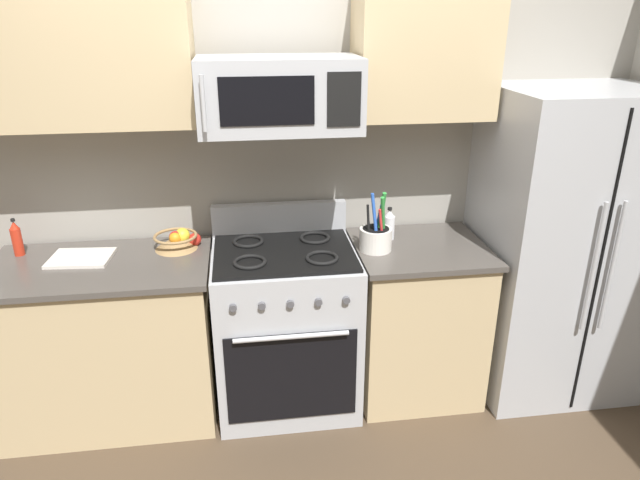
# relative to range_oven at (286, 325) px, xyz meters

# --- Properties ---
(wall_back) EXTENTS (8.00, 0.10, 2.60)m
(wall_back) POSITION_rel_range_oven_xyz_m (0.00, 0.40, 0.83)
(wall_back) COLOR #9E998E
(wall_back) RESTS_ON ground
(counter_left) EXTENTS (1.11, 0.65, 0.91)m
(counter_left) POSITION_rel_range_oven_xyz_m (-0.95, -0.00, -0.02)
(counter_left) COLOR tan
(counter_left) RESTS_ON ground
(range_oven) EXTENTS (0.76, 0.70, 1.09)m
(range_oven) POSITION_rel_range_oven_xyz_m (0.00, 0.00, 0.00)
(range_oven) COLOR #B2B5BA
(range_oven) RESTS_ON ground
(counter_right) EXTENTS (0.71, 0.65, 0.91)m
(counter_right) POSITION_rel_range_oven_xyz_m (0.75, -0.00, -0.02)
(counter_right) COLOR tan
(counter_right) RESTS_ON ground
(refrigerator) EXTENTS (0.87, 0.76, 1.74)m
(refrigerator) POSITION_rel_range_oven_xyz_m (1.56, -0.02, 0.40)
(refrigerator) COLOR #B2B5BA
(refrigerator) RESTS_ON ground
(microwave) EXTENTS (0.77, 0.44, 0.35)m
(microwave) POSITION_rel_range_oven_xyz_m (-0.00, 0.03, 1.25)
(microwave) COLOR #B2B5BA
(upper_cabinets_left) EXTENTS (1.10, 0.34, 0.65)m
(upper_cabinets_left) POSITION_rel_range_oven_xyz_m (-0.95, 0.18, 1.43)
(upper_cabinets_left) COLOR tan
(upper_cabinets_right) EXTENTS (0.70, 0.34, 0.65)m
(upper_cabinets_right) POSITION_rel_range_oven_xyz_m (0.75, 0.18, 1.43)
(upper_cabinets_right) COLOR tan
(utensil_crock) EXTENTS (0.17, 0.17, 0.33)m
(utensil_crock) POSITION_rel_range_oven_xyz_m (0.49, -0.02, 0.51)
(utensil_crock) COLOR white
(utensil_crock) RESTS_ON counter_right
(fruit_basket) EXTENTS (0.23, 0.23, 0.11)m
(fruit_basket) POSITION_rel_range_oven_xyz_m (-0.56, 0.15, 0.48)
(fruit_basket) COLOR #9E7A4C
(fruit_basket) RESTS_ON counter_left
(apple_loose) EXTENTS (0.07, 0.07, 0.07)m
(apple_loose) POSITION_rel_range_oven_xyz_m (-0.47, 0.18, 0.47)
(apple_loose) COLOR red
(apple_loose) RESTS_ON counter_left
(cutting_board) EXTENTS (0.32, 0.26, 0.02)m
(cutting_board) POSITION_rel_range_oven_xyz_m (-1.04, 0.07, 0.45)
(cutting_board) COLOR silver
(cutting_board) RESTS_ON counter_left
(bottle_hot_sauce) EXTENTS (0.05, 0.05, 0.20)m
(bottle_hot_sauce) POSITION_rel_range_oven_xyz_m (-1.37, 0.18, 0.53)
(bottle_hot_sauce) COLOR red
(bottle_hot_sauce) RESTS_ON counter_left
(bottle_vinegar) EXTENTS (0.06, 0.06, 0.18)m
(bottle_vinegar) POSITION_rel_range_oven_xyz_m (0.60, 0.12, 0.52)
(bottle_vinegar) COLOR silver
(bottle_vinegar) RESTS_ON counter_right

